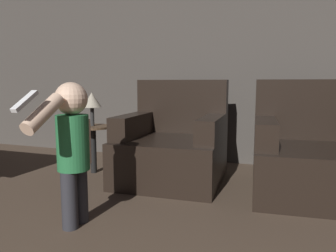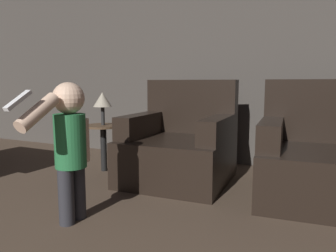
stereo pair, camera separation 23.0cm
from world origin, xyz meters
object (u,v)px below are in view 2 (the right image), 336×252
(armchair_right, at_px, (320,159))
(person_toddler, at_px, (69,141))
(armchair_left, at_px, (180,146))
(lamp, at_px, (102,100))

(armchair_right, xyz_separation_m, person_toddler, (-1.39, -1.13, 0.21))
(armchair_left, distance_m, armchair_right, 1.14)
(lamp, bearing_deg, person_toddler, -62.69)
(armchair_right, xyz_separation_m, lamp, (-1.94, -0.06, 0.40))
(person_toddler, xyz_separation_m, lamp, (-0.55, 1.07, 0.19))
(armchair_left, height_order, armchair_right, same)
(armchair_left, bearing_deg, lamp, -178.70)
(armchair_left, distance_m, person_toddler, 1.18)
(armchair_right, height_order, lamp, armchair_right)
(person_toddler, bearing_deg, armchair_left, -12.30)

